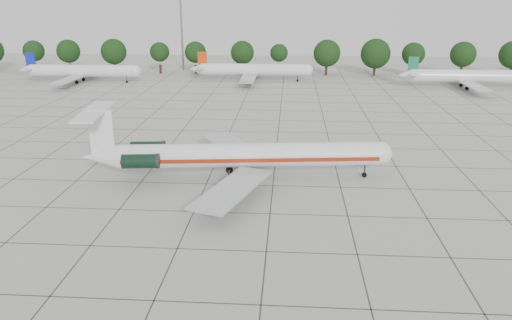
# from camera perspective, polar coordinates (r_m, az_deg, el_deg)

# --- Properties ---
(ground) EXTENTS (260.00, 260.00, 0.00)m
(ground) POSITION_cam_1_polar(r_m,az_deg,el_deg) (59.42, 1.94, -2.94)
(ground) COLOR #ACACA5
(ground) RESTS_ON ground
(apron_joints) EXTENTS (170.00, 170.00, 0.02)m
(apron_joints) POSITION_cam_1_polar(r_m,az_deg,el_deg) (73.57, 2.37, 1.34)
(apron_joints) COLOR #383838
(apron_joints) RESTS_ON ground
(main_airliner) EXTENTS (37.58, 29.42, 8.83)m
(main_airliner) POSITION_cam_1_polar(r_m,az_deg,el_deg) (60.47, -2.59, 0.57)
(main_airliner) COLOR silver
(main_airliner) RESTS_ON ground
(bg_airliner_b) EXTENTS (28.24, 27.20, 7.40)m
(bg_airliner_b) POSITION_cam_1_polar(r_m,az_deg,el_deg) (136.12, -19.25, 9.58)
(bg_airliner_b) COLOR silver
(bg_airliner_b) RESTS_ON ground
(bg_airliner_c) EXTENTS (28.24, 27.20, 7.40)m
(bg_airliner_c) POSITION_cam_1_polar(r_m,az_deg,el_deg) (130.52, -0.29, 10.26)
(bg_airliner_c) COLOR silver
(bg_airliner_c) RESTS_ON ground
(bg_airliner_d) EXTENTS (28.24, 27.20, 7.40)m
(bg_airliner_d) POSITION_cam_1_polar(r_m,az_deg,el_deg) (130.57, 23.14, 8.79)
(bg_airliner_d) COLOR silver
(bg_airliner_d) RESTS_ON ground
(tree_line) EXTENTS (249.86, 8.44, 10.22)m
(tree_line) POSITION_cam_1_polar(r_m,az_deg,el_deg) (141.78, -1.57, 12.16)
(tree_line) COLOR #332114
(tree_line) RESTS_ON ground
(floodlight_mast) EXTENTS (1.60, 1.60, 25.45)m
(floodlight_mast) POSITION_cam_1_polar(r_m,az_deg,el_deg) (150.83, -8.54, 15.52)
(floodlight_mast) COLOR slate
(floodlight_mast) RESTS_ON ground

